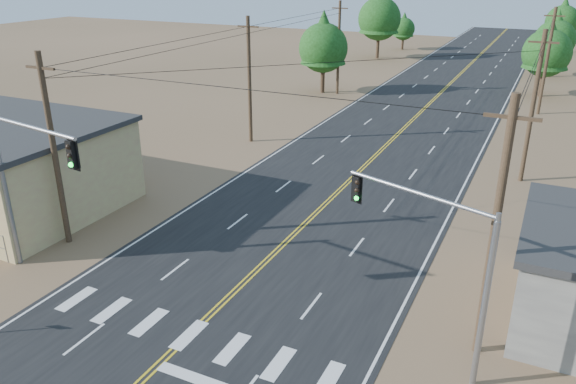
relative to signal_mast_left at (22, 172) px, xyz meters
The scene contains 15 objects.
road 23.54m from the signal_mast_left, 66.31° to the left, with size 15.00×200.00×0.02m, color black.
utility_pole_left_near 3.29m from the signal_mast_left, 112.79° to the left, with size 1.80×0.30×10.00m.
utility_pole_left_mid 23.07m from the signal_mast_left, 93.16° to the left, with size 1.80×0.30×10.00m.
utility_pole_left_far 43.05m from the signal_mast_left, 91.69° to the left, with size 1.80×0.30×10.00m.
utility_pole_right_near 19.96m from the signal_mast_left, ahead, with size 1.80×0.30×10.00m.
utility_pole_right_mid 30.32m from the signal_mast_left, 49.42° to the left, with size 1.80×0.30×10.00m.
utility_pole_right_far 47.34m from the signal_mast_left, 65.37° to the left, with size 1.80×0.30×10.00m.
signal_mast_left is the anchor object (origin of this frame).
signal_mast_right 18.35m from the signal_mast_left, ahead, with size 5.62×2.15×6.66m.
tree_left_near 42.99m from the signal_mast_left, 94.03° to the left, with size 5.43×5.43×9.04m.
tree_left_mid 69.19m from the signal_mast_left, 93.84° to the left, with size 6.35×6.35×10.59m.
tree_left_far 79.85m from the signal_mast_left, 92.56° to the left, with size 3.67×3.67×6.12m.
tree_right_near 55.06m from the signal_mast_left, 69.34° to the left, with size 5.11×5.11×8.52m.
tree_right_mid 67.17m from the signal_mast_left, 72.83° to the left, with size 5.03×5.03×8.39m.
tree_right_far 89.74m from the signal_mast_left, 77.00° to the left, with size 5.24×5.24×8.74m.
Camera 1 is at (11.57, -7.03, 13.87)m, focal length 35.00 mm.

